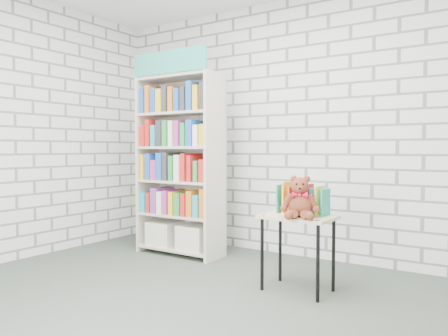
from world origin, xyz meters
The scene contains 6 objects.
ground centered at (0.00, 0.00, 0.00)m, with size 4.50×4.50×0.00m, color #3B463B.
room_shell centered at (0.00, 0.00, 1.78)m, with size 4.52×4.02×2.81m.
bookshelf centered at (-0.98, 1.36, 1.01)m, with size 0.98×0.38×2.21m.
display_table centered at (0.63, 0.90, 0.54)m, with size 0.60×0.43×0.63m.
table_books centered at (0.63, 0.99, 0.75)m, with size 0.41×0.19×0.24m.
teddy_bear centered at (0.68, 0.80, 0.76)m, with size 0.31×0.30×0.33m.
Camera 1 is at (2.08, -2.40, 1.17)m, focal length 35.00 mm.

